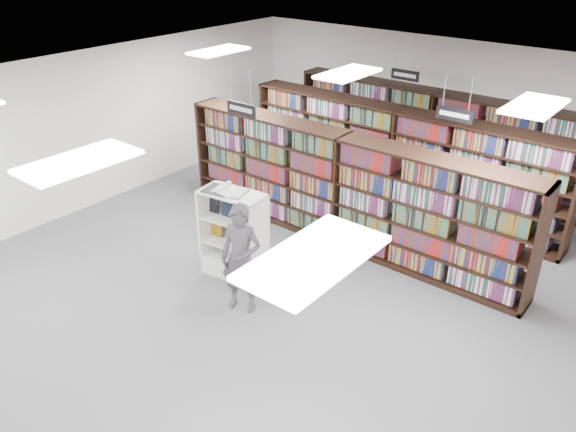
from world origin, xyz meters
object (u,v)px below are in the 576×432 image
Objects in this scene: bookshelf_row_near at (342,190)px; open_book at (225,189)px; endcap_display at (236,247)px; shopper at (241,259)px.

open_book is at bearing -112.61° from bookshelf_row_near.
bookshelf_row_near reaches higher than endcap_display.
open_book is at bearing 125.72° from shopper.
bookshelf_row_near is at bearing 62.58° from endcap_display.
bookshelf_row_near is at bearing 69.68° from shopper.
bookshelf_row_near reaches higher than shopper.
open_book is (-0.88, -2.11, 0.51)m from bookshelf_row_near.
shopper reaches higher than open_book.
bookshelf_row_near reaches higher than open_book.
bookshelf_row_near is 9.14× the size of open_book.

